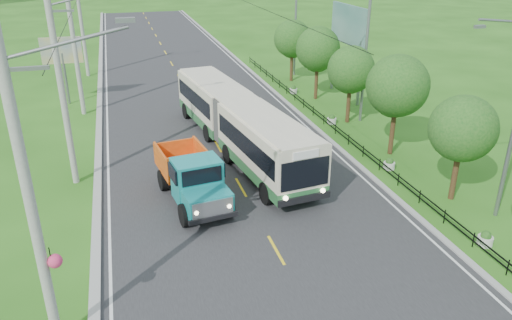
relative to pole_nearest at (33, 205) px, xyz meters
name	(u,v)px	position (x,y,z in m)	size (l,w,h in m)	color
ground	(276,250)	(8.24, 3.00, -4.94)	(240.00, 240.00, 0.00)	#255815
road	(197,108)	(8.24, 23.00, -4.93)	(14.00, 120.00, 0.02)	#28282B
curb_left	(99,116)	(1.04, 23.00, -4.86)	(0.40, 120.00, 0.15)	#9E9E99
curb_right	(285,101)	(15.39, 23.00, -4.89)	(0.30, 120.00, 0.10)	#9E9E99
edge_line_left	(107,116)	(1.59, 23.00, -4.91)	(0.12, 120.00, 0.00)	silver
edge_line_right	(279,101)	(14.89, 23.00, -4.91)	(0.12, 120.00, 0.00)	silver
centre_dash	(276,250)	(8.24, 3.00, -4.91)	(0.12, 2.20, 0.00)	yellow
railing_right	(324,120)	(16.24, 17.00, -4.64)	(0.04, 40.00, 0.60)	black
pole_nearest	(33,205)	(0.00, 0.00, 0.00)	(3.51, 0.44, 10.00)	gray
pole_near	(62,89)	(-0.02, 12.00, 0.16)	(3.51, 0.32, 10.00)	gray
pole_mid	(75,45)	(-0.02, 24.00, 0.16)	(3.51, 0.32, 10.00)	gray
pole_far	(81,21)	(-0.02, 36.00, 0.16)	(3.51, 0.32, 10.00)	gray
tree_second	(461,131)	(18.10, 5.14, -1.42)	(3.18, 3.26, 5.30)	#382314
tree_third	(397,89)	(18.10, 11.14, -0.95)	(3.60, 3.62, 6.00)	#382314
tree_fourth	(351,72)	(18.10, 17.14, -1.35)	(3.24, 3.31, 5.40)	#382314
tree_fifth	(318,51)	(18.10, 23.14, -1.08)	(3.48, 3.52, 5.80)	#382314
tree_back	(292,40)	(18.10, 29.14, -1.28)	(3.30, 3.36, 5.50)	#382314
streetlight_mid	(364,52)	(18.88, 17.00, -0.03)	(3.02, 0.20, 9.07)	slate
streetlight_far	(294,23)	(18.88, 31.00, -0.03)	(3.02, 0.20, 9.07)	slate
planter_front	(485,239)	(16.84, 1.00, -4.65)	(0.64, 0.64, 0.67)	silver
planter_near	(389,164)	(16.84, 9.00, -4.65)	(0.64, 0.64, 0.67)	silver
planter_mid	(332,120)	(16.84, 17.00, -4.65)	(0.64, 0.64, 0.67)	silver
planter_far	(293,90)	(16.84, 25.00, -4.65)	(0.64, 0.64, 0.67)	silver
billboard_left	(62,55)	(-1.26, 27.00, -1.07)	(3.00, 0.20, 5.20)	slate
billboard_right	(348,31)	(20.54, 23.00, 0.41)	(0.24, 6.00, 7.30)	slate
bus	(238,120)	(9.33, 13.98, -2.98)	(4.91, 17.10, 3.26)	#276333
dump_truck	(192,175)	(5.62, 8.19, -3.49)	(3.12, 6.33, 2.55)	teal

